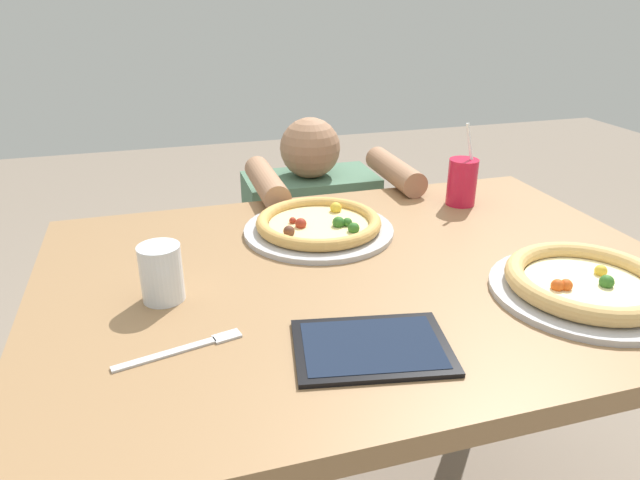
# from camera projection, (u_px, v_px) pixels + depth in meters

# --- Properties ---
(dining_table) EXTENTS (1.26, 0.90, 0.75)m
(dining_table) POSITION_uv_depth(u_px,v_px,m) (362.00, 317.00, 1.18)
(dining_table) COLOR #936D47
(dining_table) RESTS_ON ground
(pizza_near) EXTENTS (0.34, 0.34, 0.05)m
(pizza_near) POSITION_uv_depth(u_px,v_px,m) (587.00, 284.00, 1.04)
(pizza_near) COLOR #B7B7BC
(pizza_near) RESTS_ON dining_table
(pizza_far) EXTENTS (0.34, 0.34, 0.04)m
(pizza_far) POSITION_uv_depth(u_px,v_px,m) (319.00, 225.00, 1.30)
(pizza_far) COLOR #B7B7BC
(pizza_far) RESTS_ON dining_table
(drink_cup_colored) EXTENTS (0.07, 0.07, 0.21)m
(drink_cup_colored) POSITION_uv_depth(u_px,v_px,m) (462.00, 182.00, 1.45)
(drink_cup_colored) COLOR red
(drink_cup_colored) RESTS_ON dining_table
(water_cup_clear) EXTENTS (0.08, 0.08, 0.10)m
(water_cup_clear) POSITION_uv_depth(u_px,v_px,m) (161.00, 272.00, 1.01)
(water_cup_clear) COLOR silver
(water_cup_clear) RESTS_ON dining_table
(fork) EXTENTS (0.20, 0.06, 0.00)m
(fork) POSITION_uv_depth(u_px,v_px,m) (186.00, 348.00, 0.89)
(fork) COLOR silver
(fork) RESTS_ON dining_table
(tablet) EXTENTS (0.27, 0.21, 0.01)m
(tablet) POSITION_uv_depth(u_px,v_px,m) (372.00, 347.00, 0.89)
(tablet) COLOR black
(tablet) RESTS_ON dining_table
(diner_seated) EXTENTS (0.44, 0.53, 0.90)m
(diner_seated) POSITION_uv_depth(u_px,v_px,m) (312.00, 268.00, 1.93)
(diner_seated) COLOR #333847
(diner_seated) RESTS_ON ground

